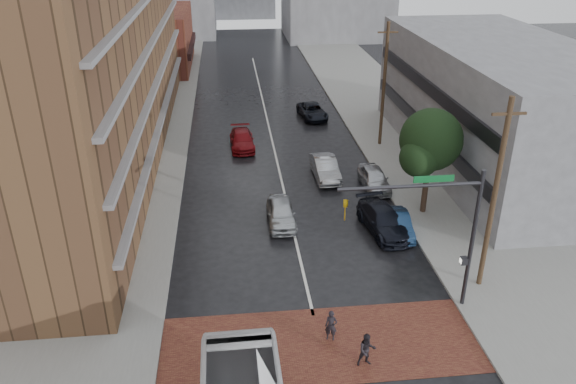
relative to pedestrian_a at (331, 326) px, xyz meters
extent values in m
plane|color=black|center=(-0.52, -0.80, -0.75)|extent=(160.00, 160.00, 0.00)
cube|color=brown|center=(-0.52, -0.30, -0.74)|extent=(14.00, 5.00, 0.02)
cube|color=gray|center=(-12.02, 24.20, -0.67)|extent=(9.00, 90.00, 0.15)
cube|color=gray|center=(10.98, 24.20, -0.67)|extent=(9.00, 90.00, 0.15)
cube|color=brown|center=(-12.52, 53.20, 2.75)|extent=(8.00, 16.00, 7.00)
cube|color=gray|center=(15.98, 19.20, 3.75)|extent=(11.00, 26.00, 9.00)
cylinder|color=#332319|center=(7.98, 11.20, 1.25)|extent=(0.36, 0.36, 4.00)
sphere|color=black|center=(7.98, 11.20, 4.25)|extent=(3.80, 3.80, 3.80)
sphere|color=black|center=(7.08, 10.40, 3.45)|extent=(2.40, 2.40, 2.40)
sphere|color=black|center=(8.78, 12.00, 3.65)|extent=(2.60, 2.60, 2.60)
cylinder|color=#2D2D33|center=(6.78, 1.70, 2.85)|extent=(0.20, 0.20, 7.20)
cylinder|color=#2D2D33|center=(3.58, 1.70, 5.85)|extent=(6.40, 0.16, 0.16)
imported|color=gold|center=(0.78, 1.70, 4.85)|extent=(0.20, 0.16, 1.00)
cube|color=#0C5926|center=(4.58, 1.70, 6.15)|extent=(1.80, 0.05, 0.30)
cube|color=#2D2D33|center=(6.53, 1.70, 1.85)|extent=(0.30, 0.30, 0.35)
cylinder|color=#473321|center=(8.28, 3.20, 4.25)|extent=(0.26, 0.26, 10.00)
cube|color=#473321|center=(8.28, 3.20, 8.45)|extent=(1.60, 0.12, 0.12)
cylinder|color=#473321|center=(8.28, 23.20, 4.25)|extent=(0.26, 0.26, 10.00)
cube|color=#473321|center=(8.28, 23.20, 8.45)|extent=(1.60, 0.12, 0.12)
imported|color=black|center=(0.00, 0.00, 0.00)|extent=(0.62, 0.49, 1.49)
imported|color=black|center=(1.20, -1.73, 0.04)|extent=(0.78, 0.62, 1.57)
imported|color=#B3B7BB|center=(-1.17, 10.84, -0.03)|extent=(1.72, 4.21, 1.43)
imported|color=#A1A4A8|center=(2.68, 17.26, 0.00)|extent=(1.71, 4.60, 1.50)
imported|color=maroon|center=(-3.10, 23.89, -0.07)|extent=(2.05, 4.72, 1.35)
imported|color=black|center=(3.77, 30.89, -0.09)|extent=(2.69, 4.95, 1.32)
imported|color=#152B4A|center=(5.64, 8.88, -0.12)|extent=(1.55, 3.86, 1.25)
imported|color=black|center=(4.84, 9.20, -0.01)|extent=(2.77, 5.30, 1.47)
imported|color=#B3B7BC|center=(5.78, 15.20, -0.03)|extent=(1.76, 4.25, 1.44)
camera|label=1|loc=(-4.04, -19.38, 16.20)|focal=35.00mm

